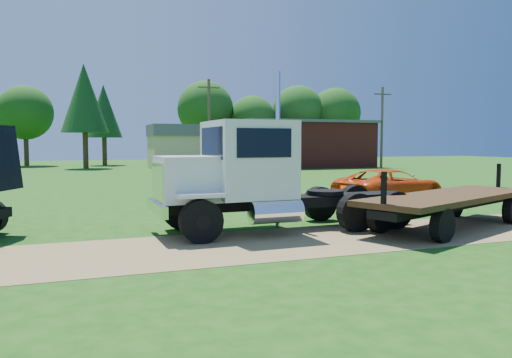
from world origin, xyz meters
name	(u,v)px	position (x,y,z in m)	size (l,w,h in m)	color
ground	(319,240)	(0.00, 0.00, 0.00)	(140.00, 140.00, 0.00)	#16480F
dirt_track	(319,240)	(0.00, 0.00, 0.01)	(120.00, 4.20, 0.01)	olive
white_semi_tractor	(251,176)	(-1.43, 1.92, 1.78)	(8.65, 3.16, 5.20)	black
orange_pickup	(390,186)	(7.32, 6.93, 0.79)	(2.63, 5.70, 1.58)	#D44309
flatbed_trailer	(450,202)	(4.99, 0.31, 0.87)	(8.24, 5.17, 2.03)	#31230F
spectator_b	(280,180)	(2.86, 9.62, 1.00)	(0.97, 0.76, 2.01)	#999999
brick_building	(298,144)	(18.00, 40.00, 2.66)	(15.40, 10.40, 5.30)	maroon
tan_shed	(179,146)	(4.00, 40.00, 2.42)	(6.20, 5.40, 4.70)	tan
utility_poles	(209,123)	(6.00, 35.00, 4.71)	(42.20, 0.28, 9.00)	#4E422C
tree_row	(152,109)	(2.60, 49.06, 6.86)	(58.60, 14.86, 11.37)	#332215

